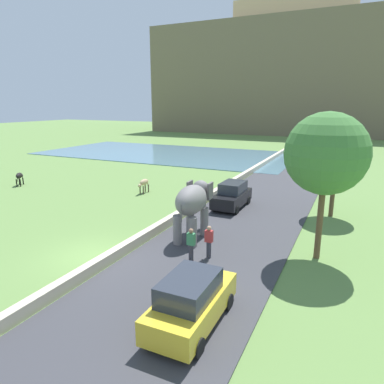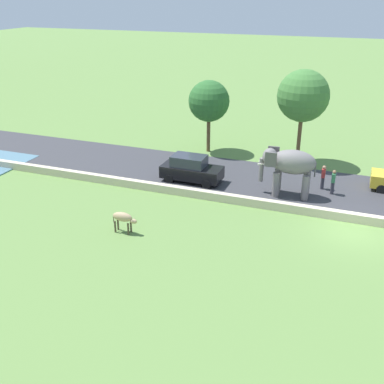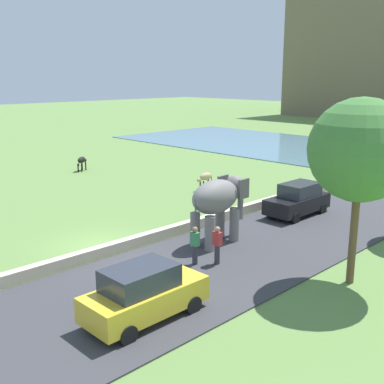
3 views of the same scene
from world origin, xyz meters
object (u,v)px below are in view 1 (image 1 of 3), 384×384
object	(u,v)px
car_black	(232,195)
person_beside_elephant	(191,244)
car_yellow	(191,301)
cow_tan	(144,183)
cow_black	(19,176)
elephant	(193,202)
person_trailing	(209,241)

from	to	relation	value
car_black	person_beside_elephant	bearing A→B (deg)	-82.88
car_yellow	cow_tan	world-z (taller)	car_yellow
car_black	cow_tan	world-z (taller)	car_black
cow_black	cow_tan	size ratio (longest dim) A/B	0.96
car_yellow	cow_tan	xyz separation A→B (m)	(-10.93, 14.00, -0.06)
person_beside_elephant	car_yellow	size ratio (longest dim) A/B	0.41
car_black	cow_black	size ratio (longest dim) A/B	3.01
elephant	car_yellow	xyz separation A→B (m)	(3.17, -6.83, -1.14)
person_beside_elephant	cow_tan	bearing A→B (deg)	132.32
cow_black	car_yellow	bearing A→B (deg)	-27.40
person_trailing	cow_black	world-z (taller)	person_trailing
person_trailing	cow_tan	bearing A→B (deg)	136.20
car_black	person_trailing	bearing A→B (deg)	-78.30
person_beside_elephant	person_trailing	bearing A→B (deg)	47.98
car_black	car_yellow	size ratio (longest dim) A/B	1.00
elephant	cow_tan	world-z (taller)	elephant
car_yellow	elephant	bearing A→B (deg)	114.86
car_yellow	cow_tan	distance (m)	17.76
car_yellow	cow_black	size ratio (longest dim) A/B	3.01
person_trailing	car_yellow	size ratio (longest dim) A/B	0.41
cow_black	cow_tan	xyz separation A→B (m)	(11.46, 2.39, 0.00)
person_beside_elephant	car_black	world-z (taller)	car_black
cow_black	elephant	bearing A→B (deg)	-13.95
elephant	person_trailing	xyz separation A→B (m)	(1.73, -1.94, -1.16)
elephant	cow_tan	size ratio (longest dim) A/B	2.52
person_beside_elephant	cow_black	distance (m)	21.65
elephant	person_beside_elephant	distance (m)	3.07
person_beside_elephant	car_yellow	distance (m)	4.69
elephant	cow_black	size ratio (longest dim) A/B	2.63
person_beside_elephant	car_yellow	bearing A→B (deg)	-64.34
elephant	person_beside_elephant	xyz separation A→B (m)	(1.13, -2.60, -1.16)
car_black	cow_tan	xyz separation A→B (m)	(-7.78, 0.81, -0.06)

